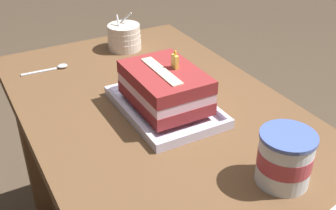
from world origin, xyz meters
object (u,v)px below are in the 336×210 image
(ice_cream_tub, at_px, (285,158))
(serving_spoon_near_tray, at_px, (56,67))
(foil_tray, at_px, (165,108))
(birthday_cake, at_px, (165,87))
(bowl_stack, at_px, (124,37))

(ice_cream_tub, height_order, serving_spoon_near_tray, ice_cream_tub)
(foil_tray, relative_size, birthday_cake, 1.37)
(birthday_cake, xyz_separation_m, serving_spoon_near_tray, (-0.37, -0.18, -0.06))
(ice_cream_tub, distance_m, serving_spoon_near_tray, 0.77)
(foil_tray, relative_size, ice_cream_tub, 2.74)
(bowl_stack, xyz_separation_m, ice_cream_tub, (0.77, 0.00, 0.02))
(serving_spoon_near_tray, bearing_deg, ice_cream_tub, 19.20)
(serving_spoon_near_tray, bearing_deg, birthday_cake, 25.29)
(bowl_stack, bearing_deg, birthday_cake, -9.65)
(bowl_stack, distance_m, ice_cream_tub, 0.77)
(birthday_cake, height_order, serving_spoon_near_tray, birthday_cake)
(foil_tray, height_order, birthday_cake, birthday_cake)
(foil_tray, bearing_deg, bowl_stack, 170.35)
(foil_tray, distance_m, serving_spoon_near_tray, 0.41)
(bowl_stack, height_order, serving_spoon_near_tray, bowl_stack)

